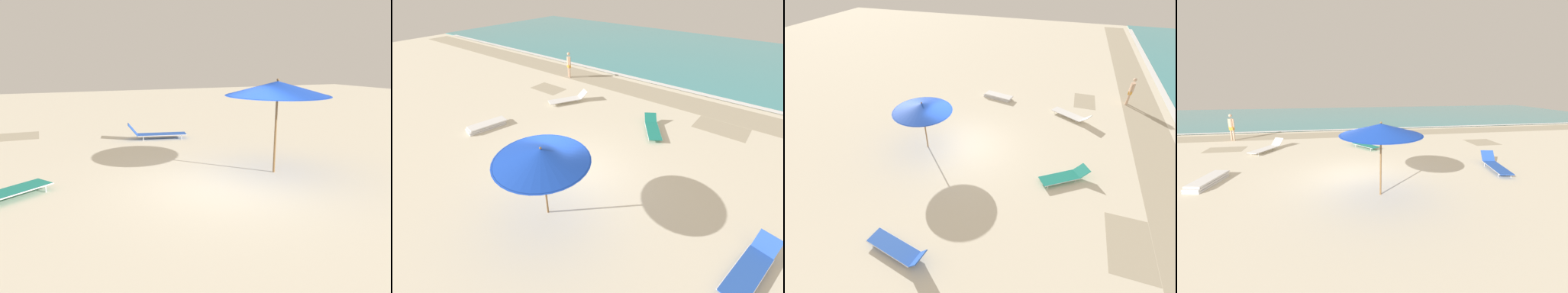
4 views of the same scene
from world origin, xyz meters
TOP-DOWN VIEW (x-y plane):
  - ground_plane at (0.00, 0.01)m, footprint 60.00×60.00m
  - ocean_water at (0.00, 20.49)m, footprint 60.00×19.15m
  - beach_umbrella at (0.61, -1.65)m, footprint 2.77×2.77m
  - lounger_stack at (-5.68, 0.37)m, footprint 1.00×2.01m
  - sun_lounger_under_umbrella at (0.94, 5.06)m, footprint 1.71×2.14m
  - sun_lounger_beside_umbrella at (-4.51, 5.12)m, footprint 1.63×2.30m
  - sun_lounger_near_water_left at (6.13, 0.07)m, footprint 1.04×2.30m
  - beachgoer_wading_adult at (-7.36, 8.46)m, footprint 0.42×0.29m

SIDE VIEW (x-z plane):
  - ground_plane at x=0.00m, z-range -0.16..0.00m
  - ocean_water at x=0.00m, z-range 0.00..0.06m
  - lounger_stack at x=-5.68m, z-range 0.00..0.24m
  - sun_lounger_under_umbrella at x=0.94m, z-range -0.03..0.44m
  - sun_lounger_beside_umbrella at x=-4.51m, z-range -0.07..0.49m
  - sun_lounger_near_water_left at x=6.13m, z-range -0.09..0.53m
  - beachgoer_wading_adult at x=-7.36m, z-range 0.12..1.88m
  - beach_umbrella at x=0.61m, z-range 1.00..3.54m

